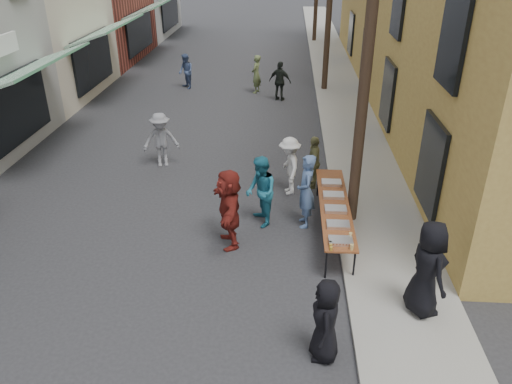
# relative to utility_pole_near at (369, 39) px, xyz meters

# --- Properties ---
(ground) EXTENTS (120.00, 120.00, 0.00)m
(ground) POSITION_rel_utility_pole_near_xyz_m (-4.30, -3.00, -4.50)
(ground) COLOR #28282B
(ground) RESTS_ON ground
(sidewalk) EXTENTS (2.20, 60.00, 0.10)m
(sidewalk) POSITION_rel_utility_pole_near_xyz_m (0.70, 12.00, -4.45)
(sidewalk) COLOR gray
(sidewalk) RESTS_ON ground
(utility_pole_near) EXTENTS (0.26, 0.26, 9.00)m
(utility_pole_near) POSITION_rel_utility_pole_near_xyz_m (0.00, 0.00, 0.00)
(utility_pole_near) COLOR #2D2116
(utility_pole_near) RESTS_ON ground
(serving_table) EXTENTS (0.70, 4.00, 0.75)m
(serving_table) POSITION_rel_utility_pole_near_xyz_m (-0.50, -0.53, -3.79)
(serving_table) COLOR maroon
(serving_table) RESTS_ON ground
(catering_tray_sausage) EXTENTS (0.50, 0.33, 0.08)m
(catering_tray_sausage) POSITION_rel_utility_pole_near_xyz_m (-0.50, -2.18, -3.71)
(catering_tray_sausage) COLOR maroon
(catering_tray_sausage) RESTS_ON serving_table
(catering_tray_foil_b) EXTENTS (0.50, 0.33, 0.08)m
(catering_tray_foil_b) POSITION_rel_utility_pole_near_xyz_m (-0.50, -1.53, -3.71)
(catering_tray_foil_b) COLOR #B2B2B7
(catering_tray_foil_b) RESTS_ON serving_table
(catering_tray_buns) EXTENTS (0.50, 0.33, 0.08)m
(catering_tray_buns) POSITION_rel_utility_pole_near_xyz_m (-0.50, -0.83, -3.71)
(catering_tray_buns) COLOR tan
(catering_tray_buns) RESTS_ON serving_table
(catering_tray_foil_d) EXTENTS (0.50, 0.33, 0.08)m
(catering_tray_foil_d) POSITION_rel_utility_pole_near_xyz_m (-0.50, -0.13, -3.71)
(catering_tray_foil_d) COLOR #B2B2B7
(catering_tray_foil_d) RESTS_ON serving_table
(catering_tray_buns_end) EXTENTS (0.50, 0.33, 0.08)m
(catering_tray_buns_end) POSITION_rel_utility_pole_near_xyz_m (-0.50, 0.57, -3.71)
(catering_tray_buns_end) COLOR tan
(catering_tray_buns_end) RESTS_ON serving_table
(condiment_jar_a) EXTENTS (0.07, 0.07, 0.08)m
(condiment_jar_a) POSITION_rel_utility_pole_near_xyz_m (-0.72, -2.48, -3.71)
(condiment_jar_a) COLOR #A57F26
(condiment_jar_a) RESTS_ON serving_table
(condiment_jar_b) EXTENTS (0.07, 0.07, 0.08)m
(condiment_jar_b) POSITION_rel_utility_pole_near_xyz_m (-0.72, -2.38, -3.71)
(condiment_jar_b) COLOR #A57F26
(condiment_jar_b) RESTS_ON serving_table
(condiment_jar_c) EXTENTS (0.07, 0.07, 0.08)m
(condiment_jar_c) POSITION_rel_utility_pole_near_xyz_m (-0.72, -2.28, -3.71)
(condiment_jar_c) COLOR #A57F26
(condiment_jar_c) RESTS_ON serving_table
(cup_stack) EXTENTS (0.08, 0.08, 0.12)m
(cup_stack) POSITION_rel_utility_pole_near_xyz_m (-0.30, -2.43, -3.69)
(cup_stack) COLOR tan
(cup_stack) RESTS_ON serving_table
(guest_front_a) EXTENTS (0.51, 0.77, 1.56)m
(guest_front_a) POSITION_rel_utility_pole_near_xyz_m (-0.96, -4.62, -3.72)
(guest_front_a) COLOR black
(guest_front_a) RESTS_ON ground
(guest_front_b) EXTENTS (0.50, 0.72, 1.87)m
(guest_front_b) POSITION_rel_utility_pole_near_xyz_m (-1.18, -0.24, -3.57)
(guest_front_b) COLOR #4E6A98
(guest_front_b) RESTS_ON ground
(guest_front_c) EXTENTS (0.92, 1.04, 1.79)m
(guest_front_c) POSITION_rel_utility_pole_near_xyz_m (-2.28, -0.27, -3.60)
(guest_front_c) COLOR teal
(guest_front_c) RESTS_ON ground
(guest_front_d) EXTENTS (0.79, 1.15, 1.64)m
(guest_front_d) POSITION_rel_utility_pole_near_xyz_m (-1.59, 1.49, -3.68)
(guest_front_d) COLOR silver
(guest_front_d) RESTS_ON ground
(guest_front_e) EXTENTS (0.40, 0.91, 1.54)m
(guest_front_e) POSITION_rel_utility_pole_near_xyz_m (-0.90, 1.91, -3.73)
(guest_front_e) COLOR olive
(guest_front_e) RESTS_ON ground
(guest_queue_back) EXTENTS (0.96, 1.84, 1.89)m
(guest_queue_back) POSITION_rel_utility_pole_near_xyz_m (-2.95, -1.22, -3.55)
(guest_queue_back) COLOR maroon
(guest_queue_back) RESTS_ON ground
(server) EXTENTS (0.86, 1.08, 1.92)m
(server) POSITION_rel_utility_pole_near_xyz_m (0.94, -3.43, -3.44)
(server) COLOR black
(server) RESTS_ON sidewalk
(passerby_left) EXTENTS (1.23, 0.91, 1.71)m
(passerby_left) POSITION_rel_utility_pole_near_xyz_m (-5.54, 3.10, -3.65)
(passerby_left) COLOR gray
(passerby_left) RESTS_ON ground
(passerby_mid) EXTENTS (1.07, 0.72, 1.69)m
(passerby_mid) POSITION_rel_utility_pole_near_xyz_m (-2.03, 10.31, -3.66)
(passerby_mid) COLOR black
(passerby_mid) RESTS_ON ground
(passerby_right) EXTENTS (0.57, 0.71, 1.70)m
(passerby_right) POSITION_rel_utility_pole_near_xyz_m (-3.14, 11.45, -3.65)
(passerby_right) COLOR #5B693D
(passerby_right) RESTS_ON ground
(passerby_far) EXTENTS (0.94, 0.98, 1.59)m
(passerby_far) POSITION_rel_utility_pole_near_xyz_m (-6.47, 11.97, -3.70)
(passerby_far) COLOR #455885
(passerby_far) RESTS_ON ground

